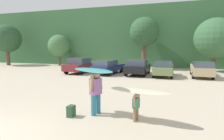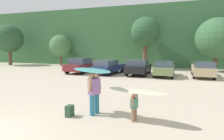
# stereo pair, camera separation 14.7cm
# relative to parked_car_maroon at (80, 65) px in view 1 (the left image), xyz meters

# --- Properties ---
(hillside_ridge) EXTENTS (108.00, 12.00, 8.52)m
(hillside_ridge) POSITION_rel_parked_car_maroon_xyz_m (4.18, 14.30, 3.44)
(hillside_ridge) COLOR #38663D
(hillside_ridge) RESTS_ON ground_plane
(tree_ridge_back) EXTENTS (4.19, 4.19, 6.13)m
(tree_ridge_back) POSITION_rel_parked_car_maroon_xyz_m (-14.60, 4.64, 3.19)
(tree_ridge_back) COLOR brown
(tree_ridge_back) RESTS_ON ground_plane
(tree_center_right) EXTENTS (3.26, 3.26, 4.58)m
(tree_center_right) POSITION_rel_parked_car_maroon_xyz_m (-6.80, 6.53, 2.11)
(tree_center_right) COLOR brown
(tree_center_right) RESTS_ON ground_plane
(tree_right) EXTENTS (3.67, 3.67, 6.51)m
(tree_right) POSITION_rel_parked_car_maroon_xyz_m (5.87, 6.20, 3.78)
(tree_right) COLOR brown
(tree_right) RESTS_ON ground_plane
(tree_left) EXTENTS (4.44, 4.44, 5.92)m
(tree_left) POSITION_rel_parked_car_maroon_xyz_m (13.75, 5.18, 2.87)
(tree_left) COLOR brown
(tree_left) RESTS_ON ground_plane
(parked_car_maroon) EXTENTS (2.17, 4.30, 1.61)m
(parked_car_maroon) POSITION_rel_parked_car_maroon_xyz_m (0.00, 0.00, 0.00)
(parked_car_maroon) COLOR maroon
(parked_car_maroon) RESTS_ON ground_plane
(parked_car_navy) EXTENTS (2.39, 4.53, 1.45)m
(parked_car_navy) POSITION_rel_parked_car_maroon_xyz_m (3.14, 0.04, -0.06)
(parked_car_navy) COLOR navy
(parked_car_navy) RESTS_ON ground_plane
(parked_car_black) EXTENTS (1.98, 4.33, 1.53)m
(parked_car_black) POSITION_rel_parked_car_maroon_xyz_m (6.17, 0.36, -0.03)
(parked_car_black) COLOR black
(parked_car_black) RESTS_ON ground_plane
(parked_car_olive_green) EXTENTS (1.78, 4.06, 1.44)m
(parked_car_olive_green) POSITION_rel_parked_car_maroon_xyz_m (8.67, 0.11, -0.05)
(parked_car_olive_green) COLOR #6B7F4C
(parked_car_olive_green) RESTS_ON ground_plane
(parked_car_tan) EXTENTS (1.84, 4.57, 1.47)m
(parked_car_tan) POSITION_rel_parked_car_maroon_xyz_m (12.03, 0.75, -0.05)
(parked_car_tan) COLOR tan
(parked_car_tan) RESTS_ON ground_plane
(person_adult) EXTENTS (0.44, 0.78, 1.77)m
(person_adult) POSITION_rel_parked_car_maroon_xyz_m (6.66, -11.53, 0.18)
(person_adult) COLOR teal
(person_adult) RESTS_ON ground_plane
(person_child) EXTENTS (0.26, 0.47, 1.04)m
(person_child) POSITION_rel_parked_car_maroon_xyz_m (8.35, -11.73, -0.23)
(person_child) COLOR #8C6B4C
(person_child) RESTS_ON ground_plane
(surfboard_teal) EXTENTS (2.23, 1.50, 0.15)m
(surfboard_teal) POSITION_rel_parked_car_maroon_xyz_m (6.57, -11.65, 1.02)
(surfboard_teal) COLOR teal
(surfboard_cream) EXTENTS (2.39, 1.08, 0.13)m
(surfboard_cream) POSITION_rel_parked_car_maroon_xyz_m (8.47, -11.76, 0.34)
(surfboard_cream) COLOR beige
(backpack_dropped) EXTENTS (0.24, 0.34, 0.45)m
(backpack_dropped) POSITION_rel_parked_car_maroon_xyz_m (5.82, -12.08, -0.60)
(backpack_dropped) COLOR #2D4C33
(backpack_dropped) RESTS_ON ground_plane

